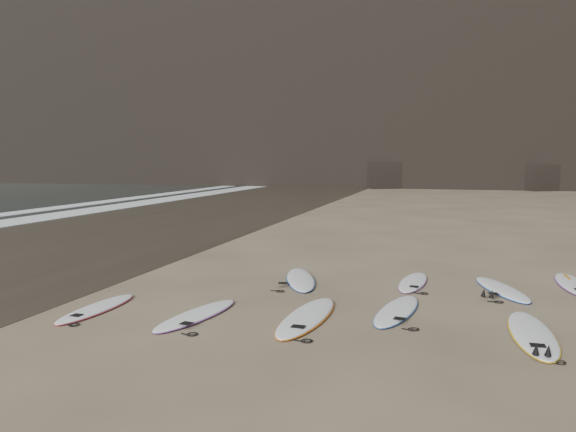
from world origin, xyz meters
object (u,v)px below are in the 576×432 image
at_px(surfboard_5, 301,279).
at_px(surfboard_3, 532,333).
at_px(surfboard_6, 413,282).
at_px(surfboard_8, 573,284).
at_px(surfboard_1, 307,316).
at_px(surfboard_7, 502,289).
at_px(surfboard_2, 397,310).
at_px(surfboard_0, 197,314).
at_px(surfboard_11, 97,308).

bearing_deg(surfboard_5, surfboard_3, -50.75).
height_order(surfboard_6, surfboard_8, surfboard_8).
relative_size(surfboard_1, surfboard_5, 1.07).
bearing_deg(surfboard_6, surfboard_5, -164.86).
height_order(surfboard_3, surfboard_7, surfboard_3).
bearing_deg(surfboard_6, surfboard_2, -88.03).
height_order(surfboard_0, surfboard_11, surfboard_0).
bearing_deg(surfboard_1, surfboard_11, -169.45).
height_order(surfboard_2, surfboard_6, surfboard_2).
distance_m(surfboard_1, surfboard_3, 3.77).
bearing_deg(surfboard_1, surfboard_6, 67.39).
relative_size(surfboard_1, surfboard_8, 1.10).
relative_size(surfboard_0, surfboard_1, 0.86).
distance_m(surfboard_7, surfboard_8, 1.86).
bearing_deg(surfboard_5, surfboard_0, -125.73).
relative_size(surfboard_5, surfboard_6, 1.14).
height_order(surfboard_3, surfboard_11, surfboard_3).
bearing_deg(surfboard_2, surfboard_1, -141.49).
xyz_separation_m(surfboard_3, surfboard_6, (-2.10, 3.41, -0.01)).
bearing_deg(surfboard_11, surfboard_8, 28.77).
bearing_deg(surfboard_11, surfboard_1, 9.00).
height_order(surfboard_8, surfboard_11, surfboard_8).
relative_size(surfboard_7, surfboard_11, 1.09).
bearing_deg(surfboard_11, surfboard_0, 4.28).
xyz_separation_m(surfboard_3, surfboard_11, (-7.77, -0.57, -0.01)).
height_order(surfboard_0, surfboard_3, surfboard_3).
distance_m(surfboard_1, surfboard_2, 1.76).
height_order(surfboard_2, surfboard_5, surfboard_5).
bearing_deg(surfboard_0, surfboard_5, 82.97).
height_order(surfboard_1, surfboard_3, surfboard_1).
bearing_deg(surfboard_7, surfboard_8, 11.81).
xyz_separation_m(surfboard_1, surfboard_7, (3.57, 3.26, -0.01)).
height_order(surfboard_1, surfboard_7, surfboard_1).
bearing_deg(surfboard_1, surfboard_8, 42.14).
bearing_deg(surfboard_1, surfboard_5, 109.85).
distance_m(surfboard_3, surfboard_5, 5.53).
xyz_separation_m(surfboard_5, surfboard_8, (6.08, 1.19, -0.00)).
bearing_deg(surfboard_5, surfboard_11, -149.76).
height_order(surfboard_0, surfboard_7, surfboard_7).
bearing_deg(surfboard_0, surfboard_3, 15.01).
bearing_deg(surfboard_7, surfboard_3, -105.03).
bearing_deg(surfboard_3, surfboard_11, -177.53).
bearing_deg(surfboard_7, surfboard_5, 164.73).
relative_size(surfboard_3, surfboard_8, 1.06).
height_order(surfboard_0, surfboard_8, surfboard_8).
xyz_separation_m(surfboard_1, surfboard_2, (1.52, 0.87, -0.01)).
distance_m(surfboard_5, surfboard_11, 4.69).
height_order(surfboard_1, surfboard_6, surfboard_1).
bearing_deg(surfboard_0, surfboard_7, 43.84).
xyz_separation_m(surfboard_6, surfboard_8, (3.51, 0.74, 0.00)).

